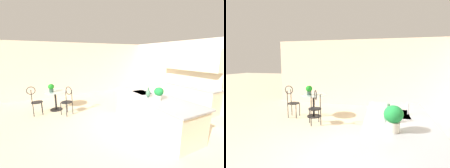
% 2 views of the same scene
% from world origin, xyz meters
% --- Properties ---
extents(ground_plane, '(40.00, 40.00, 0.00)m').
position_xyz_m(ground_plane, '(0.00, 0.00, 0.00)').
color(ground_plane, beige).
extents(wall_back, '(9.00, 0.12, 2.70)m').
position_xyz_m(wall_back, '(0.00, 3.66, 1.35)').
color(wall_back, beige).
rests_on(wall_back, ground).
extents(wall_left_window, '(0.12, 7.80, 2.70)m').
position_xyz_m(wall_left_window, '(-4.26, 0.00, 1.35)').
color(wall_left_window, beige).
rests_on(wall_left_window, ground).
extents(kitchen_island, '(2.80, 1.06, 0.92)m').
position_xyz_m(kitchen_island, '(0.30, 0.85, 0.46)').
color(kitchen_island, beige).
rests_on(kitchen_island, ground).
extents(back_counter_run, '(2.44, 0.64, 1.52)m').
position_xyz_m(back_counter_run, '(-0.40, 3.21, 0.49)').
color(back_counter_run, beige).
rests_on(back_counter_run, ground).
extents(upper_cabinet_run, '(2.40, 0.36, 0.76)m').
position_xyz_m(upper_cabinet_run, '(-0.40, 3.18, 1.90)').
color(upper_cabinet_run, beige).
rests_on(upper_cabinet_run, back_counter_run).
extents(bistro_table, '(0.80, 0.80, 0.74)m').
position_xyz_m(bistro_table, '(-2.37, -1.60, 0.45)').
color(bistro_table, black).
rests_on(bistro_table, ground).
extents(chair_near_window, '(0.52, 0.52, 1.04)m').
position_xyz_m(chair_near_window, '(-1.68, -1.27, 0.57)').
color(chair_near_window, black).
rests_on(chair_near_window, ground).
extents(chair_by_island, '(0.40, 0.49, 1.04)m').
position_xyz_m(chair_by_island, '(-2.18, -2.29, 0.57)').
color(chair_by_island, black).
rests_on(chair_by_island, ground).
extents(sink_faucet, '(0.02, 0.02, 0.22)m').
position_xyz_m(sink_faucet, '(-0.25, 1.03, 1.03)').
color(sink_faucet, '#B2B5BA').
rests_on(sink_faucet, kitchen_island).
extents(potted_plant_on_table, '(0.22, 0.22, 0.31)m').
position_xyz_m(potted_plant_on_table, '(-2.31, -1.72, 0.92)').
color(potted_plant_on_table, '#385147').
rests_on(potted_plant_on_table, bistro_table).
extents(potted_plant_counter_near, '(0.25, 0.25, 0.35)m').
position_xyz_m(potted_plant_counter_near, '(0.60, 0.73, 1.12)').
color(potted_plant_counter_near, beige).
rests_on(potted_plant_counter_near, kitchen_island).
extents(vase_on_counter, '(0.13, 0.13, 0.29)m').
position_xyz_m(vase_on_counter, '(0.25, 0.68, 1.03)').
color(vase_on_counter, '#4C7A5B').
rests_on(vase_on_counter, kitchen_island).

